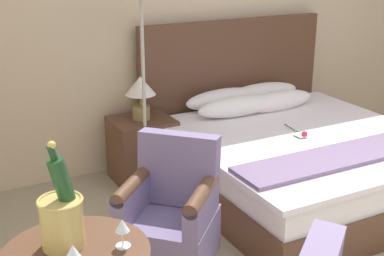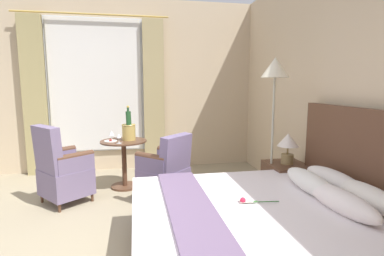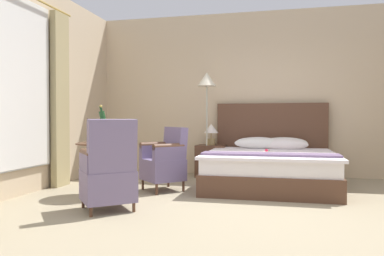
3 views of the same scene
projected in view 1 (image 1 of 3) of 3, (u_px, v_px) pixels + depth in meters
name	position (u px, v px, depth m)	size (l,w,h in m)	color
bed	(291.00, 152.00, 4.52)	(1.94, 2.13, 1.31)	brown
nightstand	(143.00, 149.00, 4.68)	(0.54, 0.46, 0.56)	brown
bedside_lamp	(141.00, 91.00, 4.50)	(0.26, 0.26, 0.38)	olive
floor_lamp_brass	(141.00, 5.00, 4.08)	(0.33, 0.33, 1.84)	#B8B8A2
champagne_bucket	(62.00, 215.00, 2.37)	(0.21, 0.21, 0.51)	tan
wine_glass_near_bucket	(73.00, 254.00, 2.17)	(0.08, 0.08, 0.15)	white
wine_glass_near_edge	(122.00, 228.00, 2.38)	(0.07, 0.07, 0.14)	white
armchair_by_window	(170.00, 217.00, 3.24)	(0.74, 0.74, 0.91)	brown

